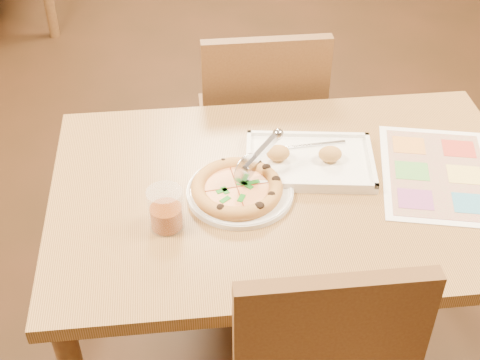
{
  "coord_description": "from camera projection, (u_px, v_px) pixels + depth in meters",
  "views": [
    {
      "loc": [
        -0.29,
        -1.37,
        1.87
      ],
      "look_at": [
        -0.14,
        -0.02,
        0.77
      ],
      "focal_mm": 50.0,
      "sensor_mm": 36.0,
      "label": 1
    }
  ],
  "objects": [
    {
      "name": "menu",
      "position": [
        438.0,
        173.0,
        1.85
      ],
      "size": [
        0.4,
        0.49,
        0.0
      ],
      "primitive_type": "cube",
      "rotation": [
        0.0,
        0.0,
        -0.23
      ],
      "color": "white",
      "rests_on": "dining_table"
    },
    {
      "name": "glass_tumbler",
      "position": [
        166.0,
        211.0,
        1.66
      ],
      "size": [
        0.09,
        0.09,
        0.11
      ],
      "rotation": [
        0.0,
        0.0,
        -0.32
      ],
      "color": "#7B3109",
      "rests_on": "dining_table"
    },
    {
      "name": "dining_table",
      "position": [
        290.0,
        210.0,
        1.86
      ],
      "size": [
        1.3,
        0.85,
        0.72
      ],
      "color": "#9F733F",
      "rests_on": "ground"
    },
    {
      "name": "appetizer_tray",
      "position": [
        309.0,
        161.0,
        1.87
      ],
      "size": [
        0.39,
        0.29,
        0.06
      ],
      "rotation": [
        0.0,
        0.0,
        -0.14
      ],
      "color": "white",
      "rests_on": "dining_table"
    },
    {
      "name": "chair_far",
      "position": [
        261.0,
        112.0,
        2.37
      ],
      "size": [
        0.42,
        0.42,
        0.47
      ],
      "rotation": [
        0.0,
        0.0,
        3.14
      ],
      "color": "brown",
      "rests_on": "ground"
    },
    {
      "name": "pizza_cutter",
      "position": [
        256.0,
        157.0,
        1.76
      ],
      "size": [
        0.14,
        0.12,
        0.1
      ],
      "rotation": [
        0.0,
        0.0,
        0.71
      ],
      "color": "silver",
      "rests_on": "pizza"
    },
    {
      "name": "plate",
      "position": [
        240.0,
        192.0,
        1.78
      ],
      "size": [
        0.3,
        0.3,
        0.02
      ],
      "primitive_type": "cylinder",
      "rotation": [
        0.0,
        0.0,
        -0.06
      ],
      "color": "white",
      "rests_on": "dining_table"
    },
    {
      "name": "pizza",
      "position": [
        237.0,
        188.0,
        1.76
      ],
      "size": [
        0.24,
        0.24,
        0.04
      ],
      "rotation": [
        0.0,
        0.0,
        0.11
      ],
      "color": "gold",
      "rests_on": "plate"
    }
  ]
}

